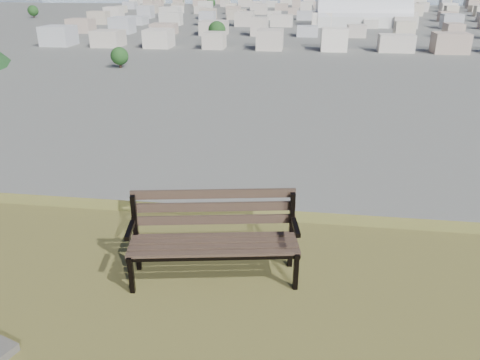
# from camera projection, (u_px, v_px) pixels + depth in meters

# --- Properties ---
(park_bench) EXTENTS (1.82, 0.85, 0.92)m
(park_bench) POSITION_uv_depth(u_px,v_px,m) (214.00, 232.00, 4.92)
(park_bench) COLOR #422F26
(park_bench) RESTS_ON hilltop_mesa
(arena) EXTENTS (56.68, 26.71, 23.37)m
(arena) POSITION_uv_depth(u_px,v_px,m) (362.00, 17.00, 285.07)
(arena) COLOR silver
(arena) RESTS_ON ground
(city_blocks) EXTENTS (395.00, 361.00, 7.00)m
(city_blocks) POSITION_uv_depth(u_px,v_px,m) (307.00, 11.00, 369.56)
(city_blocks) COLOR beige
(city_blocks) RESTS_ON ground
(city_trees) EXTENTS (406.52, 387.20, 9.98)m
(city_trees) POSITION_uv_depth(u_px,v_px,m) (265.00, 16.00, 303.80)
(city_trees) COLOR #312218
(city_trees) RESTS_ON ground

